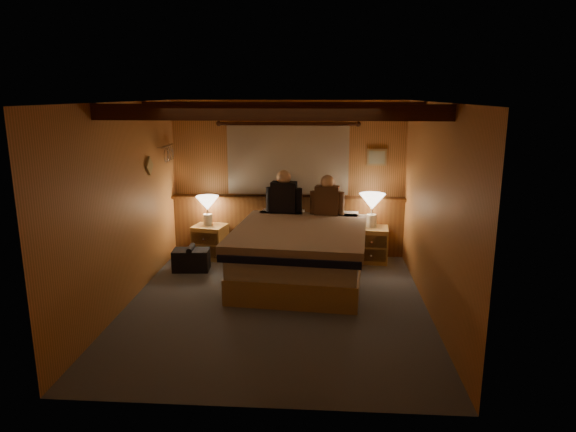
# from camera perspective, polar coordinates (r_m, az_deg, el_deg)

# --- Properties ---
(floor) EXTENTS (4.20, 4.20, 0.00)m
(floor) POSITION_cam_1_polar(r_m,az_deg,el_deg) (6.31, -1.30, -9.81)
(floor) COLOR #4A4F58
(floor) RESTS_ON ground
(ceiling) EXTENTS (4.20, 4.20, 0.00)m
(ceiling) POSITION_cam_1_polar(r_m,az_deg,el_deg) (5.80, -1.43, 12.54)
(ceiling) COLOR #B38843
(ceiling) RESTS_ON wall_back
(wall_back) EXTENTS (3.60, 0.00, 3.60)m
(wall_back) POSITION_cam_1_polar(r_m,az_deg,el_deg) (7.99, 0.02, 4.15)
(wall_back) COLOR #D58B4C
(wall_back) RESTS_ON floor
(wall_left) EXTENTS (0.00, 4.20, 4.20)m
(wall_left) POSITION_cam_1_polar(r_m,az_deg,el_deg) (6.36, -17.74, 1.09)
(wall_left) COLOR #D58B4C
(wall_left) RESTS_ON floor
(wall_right) EXTENTS (0.00, 4.20, 4.20)m
(wall_right) POSITION_cam_1_polar(r_m,az_deg,el_deg) (6.05, 15.88, 0.60)
(wall_right) COLOR #D58B4C
(wall_right) RESTS_ON floor
(wall_front) EXTENTS (3.60, 0.00, 3.60)m
(wall_front) POSITION_cam_1_polar(r_m,az_deg,el_deg) (3.93, -4.18, -5.78)
(wall_front) COLOR #D58B4C
(wall_front) RESTS_ON floor
(wainscot) EXTENTS (3.60, 0.23, 0.94)m
(wainscot) POSITION_cam_1_polar(r_m,az_deg,el_deg) (8.08, -0.01, -0.93)
(wainscot) COLOR brown
(wainscot) RESTS_ON wall_back
(curtain_window) EXTENTS (2.18, 0.09, 1.11)m
(curtain_window) POSITION_cam_1_polar(r_m,az_deg,el_deg) (7.88, -0.02, 6.38)
(curtain_window) COLOR #432310
(curtain_window) RESTS_ON wall_back
(ceiling_beams) EXTENTS (3.60, 1.65, 0.16)m
(ceiling_beams) POSITION_cam_1_polar(r_m,az_deg,el_deg) (5.95, -1.29, 11.70)
(ceiling_beams) COLOR #432310
(ceiling_beams) RESTS_ON ceiling
(coat_rail) EXTENTS (0.05, 0.55, 0.24)m
(coat_rail) POSITION_cam_1_polar(r_m,az_deg,el_deg) (7.73, -13.17, 6.98)
(coat_rail) COLOR silver
(coat_rail) RESTS_ON wall_left
(framed_print) EXTENTS (0.30, 0.04, 0.25)m
(framed_print) POSITION_cam_1_polar(r_m,az_deg,el_deg) (7.95, 9.83, 6.45)
(framed_print) COLOR tan
(framed_print) RESTS_ON wall_back
(bed) EXTENTS (1.89, 2.35, 0.75)m
(bed) POSITION_cam_1_polar(r_m,az_deg,el_deg) (6.98, 1.44, -4.05)
(bed) COLOR tan
(bed) RESTS_ON floor
(nightstand_left) EXTENTS (0.54, 0.51, 0.52)m
(nightstand_left) POSITION_cam_1_polar(r_m,az_deg,el_deg) (8.05, -8.65, -2.82)
(nightstand_left) COLOR tan
(nightstand_left) RESTS_ON floor
(nightstand_right) EXTENTS (0.52, 0.48, 0.53)m
(nightstand_right) POSITION_cam_1_polar(r_m,az_deg,el_deg) (7.89, 9.26, -3.13)
(nightstand_right) COLOR tan
(nightstand_right) RESTS_ON floor
(lamp_left) EXTENTS (0.35, 0.35, 0.45)m
(lamp_left) POSITION_cam_1_polar(r_m,az_deg,el_deg) (7.93, -8.94, 1.22)
(lamp_left) COLOR silver
(lamp_left) RESTS_ON nightstand_left
(lamp_right) EXTENTS (0.39, 0.39, 0.51)m
(lamp_right) POSITION_cam_1_polar(r_m,az_deg,el_deg) (7.78, 9.33, 1.36)
(lamp_right) COLOR silver
(lamp_right) RESTS_ON nightstand_right
(person_left) EXTENTS (0.55, 0.26, 0.67)m
(person_left) POSITION_cam_1_polar(r_m,az_deg,el_deg) (7.67, -0.46, 2.33)
(person_left) COLOR black
(person_left) RESTS_ON bed
(person_right) EXTENTS (0.51, 0.25, 0.62)m
(person_right) POSITION_cam_1_polar(r_m,az_deg,el_deg) (7.54, 4.37, 1.94)
(person_right) COLOR #4A301D
(person_right) RESTS_ON bed
(duffel_bag) EXTENTS (0.53, 0.35, 0.37)m
(duffel_bag) POSITION_cam_1_polar(r_m,az_deg,el_deg) (7.55, -10.70, -4.77)
(duffel_bag) COLOR black
(duffel_bag) RESTS_ON floor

